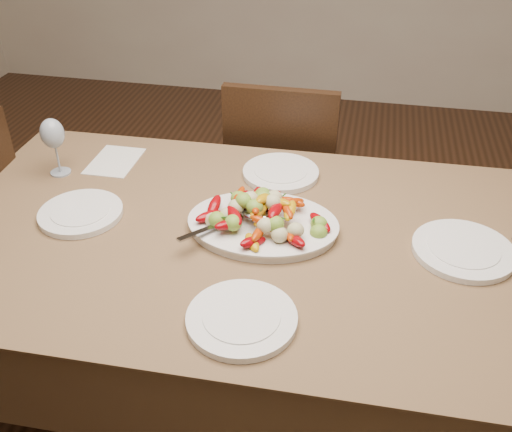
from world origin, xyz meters
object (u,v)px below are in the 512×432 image
at_px(chair_far, 286,179).
at_px(plate_far, 281,173).
at_px(dining_table, 256,331).
at_px(serving_platter, 263,226).
at_px(plate_near, 242,319).
at_px(plate_left, 81,213).
at_px(wine_glass, 55,145).
at_px(plate_right, 463,250).

distance_m(chair_far, plate_far, 0.54).
bearing_deg(dining_table, serving_platter, 61.26).
relative_size(serving_platter, plate_near, 1.61).
bearing_deg(plate_left, plate_near, -30.32).
height_order(serving_platter, wine_glass, wine_glass).
bearing_deg(serving_platter, plate_far, 90.41).
bearing_deg(plate_right, wine_glass, 172.07).
height_order(plate_left, plate_right, same).
bearing_deg(wine_glass, plate_near, -36.49).
height_order(dining_table, serving_platter, serving_platter).
relative_size(serving_platter, wine_glass, 2.02).
relative_size(chair_far, wine_glass, 4.64).
xyz_separation_m(dining_table, plate_far, (0.01, 0.34, 0.39)).
height_order(serving_platter, plate_left, serving_platter).
xyz_separation_m(serving_platter, plate_near, (0.02, -0.37, -0.00)).
distance_m(dining_table, plate_near, 0.52).
distance_m(chair_far, plate_right, 1.01).
xyz_separation_m(dining_table, serving_platter, (0.01, 0.03, 0.39)).
bearing_deg(wine_glass, plate_far, 10.60).
distance_m(dining_table, plate_right, 0.68).
distance_m(dining_table, chair_far, 0.80).
height_order(chair_far, plate_left, chair_far).
xyz_separation_m(dining_table, plate_left, (-0.52, -0.02, 0.39)).
distance_m(dining_table, plate_left, 0.65).
bearing_deg(serving_platter, wine_glass, 165.95).
xyz_separation_m(serving_platter, wine_glass, (-0.72, 0.18, 0.09)).
bearing_deg(plate_far, plate_near, -87.80).
xyz_separation_m(plate_left, wine_glass, (-0.18, 0.22, 0.09)).
bearing_deg(plate_right, plate_near, -144.53).
bearing_deg(plate_left, chair_far, 59.19).
relative_size(plate_right, wine_glass, 1.31).
relative_size(dining_table, serving_platter, 4.44).
xyz_separation_m(dining_table, chair_far, (-0.04, 0.79, 0.10)).
xyz_separation_m(serving_platter, plate_right, (0.55, 0.00, -0.00)).
bearing_deg(plate_far, wine_glass, -169.40).
bearing_deg(dining_table, plate_near, -83.66).
distance_m(dining_table, plate_far, 0.51).
distance_m(plate_left, wine_glass, 0.30).
height_order(plate_left, wine_glass, wine_glass).
bearing_deg(plate_left, dining_table, 1.66).
distance_m(plate_left, plate_near, 0.65).
height_order(dining_table, plate_right, plate_right).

